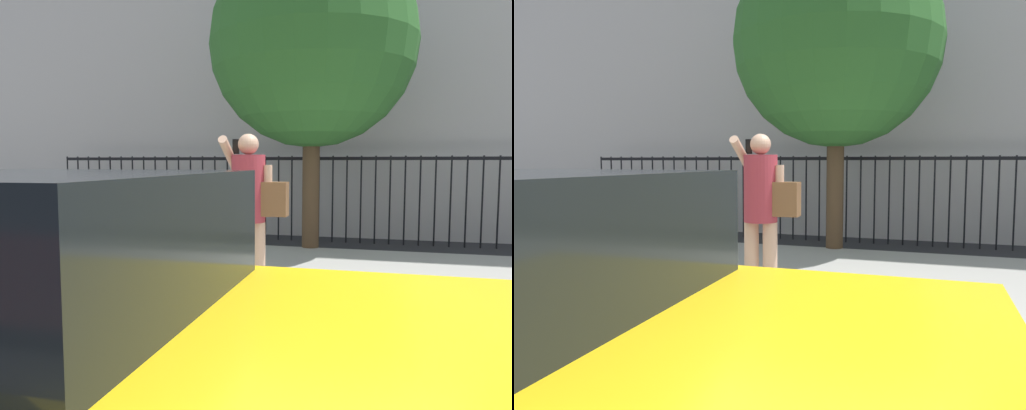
% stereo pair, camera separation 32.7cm
% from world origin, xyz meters
% --- Properties ---
extents(ground_plane, '(60.00, 60.00, 0.00)m').
position_xyz_m(ground_plane, '(0.00, 0.00, 0.00)').
color(ground_plane, '#28282B').
extents(sidewalk, '(28.00, 4.40, 0.15)m').
position_xyz_m(sidewalk, '(0.00, 2.20, 0.07)').
color(sidewalk, '#9E9B93').
rests_on(sidewalk, ground).
extents(iron_fence, '(12.03, 0.04, 1.60)m').
position_xyz_m(iron_fence, '(0.00, 5.90, 1.02)').
color(iron_fence, black).
rests_on(iron_fence, ground).
extents(taxi_yellow, '(4.21, 1.88, 1.45)m').
position_xyz_m(taxi_yellow, '(-0.98, -1.46, 0.70)').
color(taxi_yellow, yellow).
rests_on(taxi_yellow, ground).
extents(pedestrian_on_phone, '(0.65, 0.47, 1.62)m').
position_xyz_m(pedestrian_on_phone, '(-0.76, 1.56, 1.09)').
color(pedestrian_on_phone, tan).
rests_on(pedestrian_on_phone, sidewalk).
extents(street_bench, '(1.60, 0.45, 0.95)m').
position_xyz_m(street_bench, '(-4.78, 3.18, 0.65)').
color(street_bench, brown).
rests_on(street_bench, sidewalk).
extents(street_tree_near, '(3.15, 3.15, 4.85)m').
position_xyz_m(street_tree_near, '(-0.58, 4.42, 3.27)').
color(street_tree_near, '#4C3823').
rests_on(street_tree_near, ground).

